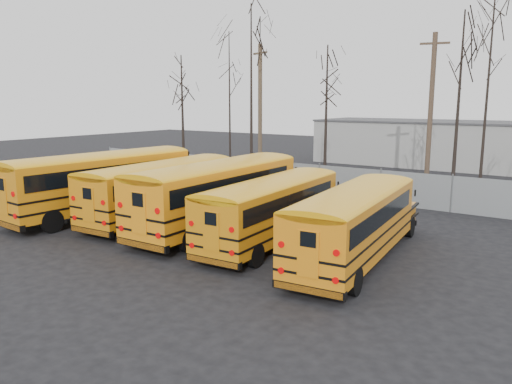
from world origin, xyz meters
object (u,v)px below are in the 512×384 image
Objects in this scene: bus_e at (356,218)px; bus_b at (164,185)px; bus_c at (221,189)px; utility_pole_left at (260,111)px; bus_a at (105,178)px; bus_d at (274,205)px; utility_pole_right at (431,112)px.

bus_b is at bearing 170.12° from bus_e.
utility_pole_left is at bearing 115.93° from bus_c.
utility_pole_left reaches higher than bus_a.
bus_a is at bearing 175.20° from bus_e.
bus_d is 0.98× the size of bus_e.
bus_c reaches higher than bus_e.
bus_b is at bearing 173.18° from bus_d.
bus_c reaches higher than bus_d.
bus_a is 3.47m from bus_b.
bus_b is at bearing -51.62° from utility_pole_left.
bus_c is at bearing -1.37° from bus_b.
bus_c is at bearing 12.80° from bus_a.
bus_e is 1.02× the size of utility_pole_right.
utility_pole_right reaches higher than bus_b.
utility_pole_right is (12.05, 16.37, 3.26)m from bus_a.
bus_a is 15.29m from utility_pole_left.
bus_b reaches higher than bus_d.
utility_pole_right reaches higher than utility_pole_left.
bus_b is 14.80m from utility_pole_left.
utility_pole_right is (12.33, 1.43, 0.04)m from utility_pole_left.
utility_pole_left reaches higher than bus_d.
bus_a is 1.20× the size of utility_pole_left.
bus_d is 3.93m from bus_e.
utility_pole_right is at bearing 79.89° from bus_d.
utility_pole_left is (-14.38, 14.76, 3.53)m from bus_e.
bus_b is 0.93× the size of bus_c.
bus_e is 1.02× the size of utility_pole_left.
utility_pole_left is at bearing 128.71° from bus_e.
utility_pole_left is 0.99× the size of utility_pole_right.
bus_d is at bearing -29.91° from utility_pole_left.
bus_b is 1.07× the size of utility_pole_right.
bus_b is 1.08× the size of utility_pole_left.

